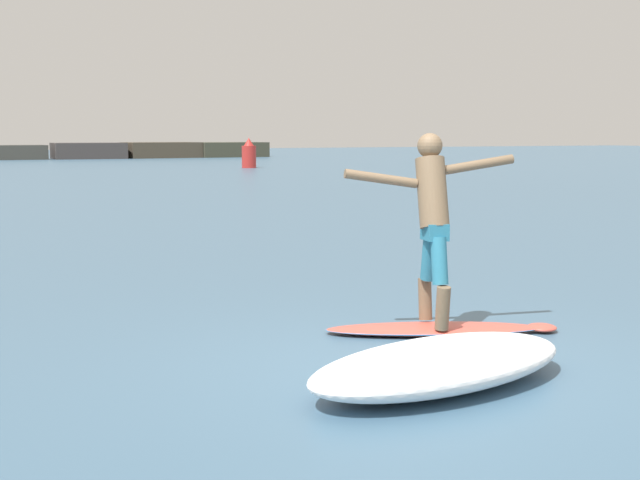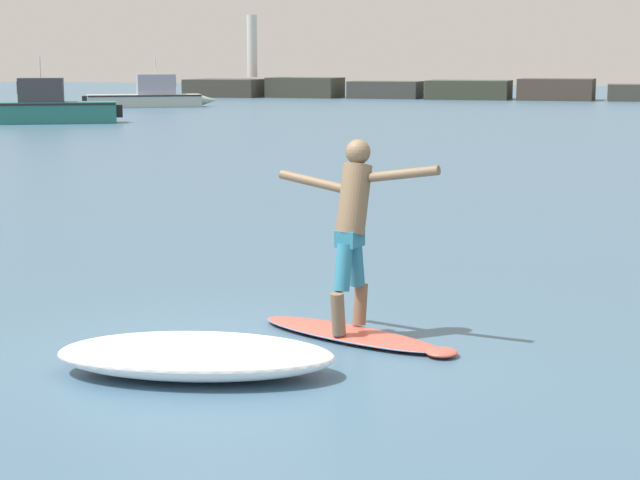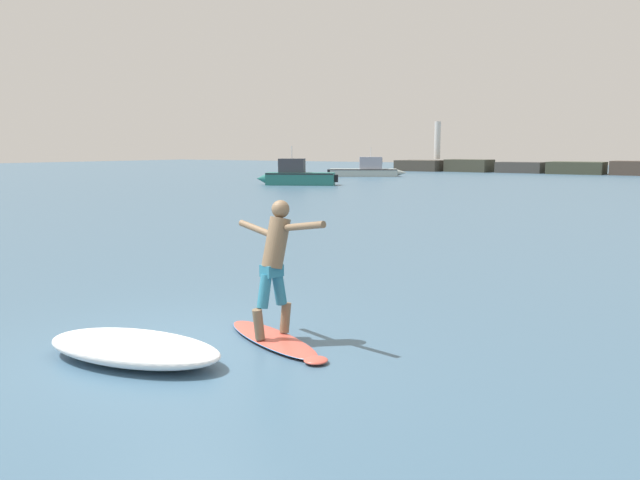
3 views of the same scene
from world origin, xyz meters
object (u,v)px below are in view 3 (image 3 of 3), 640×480
object	(u,v)px
surfer	(275,256)
fishing_boat_near_jetty	(367,170)
small_boat_offshore	(296,176)
surfboard	(274,339)

from	to	relation	value
surfer	fishing_boat_near_jetty	distance (m)	50.02
fishing_boat_near_jetty	small_boat_offshore	bearing A→B (deg)	-81.07
surfboard	surfer	distance (m)	1.12
surfboard	small_boat_offshore	world-z (taller)	small_boat_offshore
small_boat_offshore	surfer	bearing A→B (deg)	-55.58
surfboard	fishing_boat_near_jetty	distance (m)	50.10
fishing_boat_near_jetty	small_boat_offshore	world-z (taller)	small_boat_offshore
surfboard	fishing_boat_near_jetty	xyz separation A→B (m)	(-22.78, 44.62, 0.55)
small_boat_offshore	surfboard	bearing A→B (deg)	-55.62
surfboard	surfer	xyz separation A→B (m)	(-0.02, 0.08, 1.12)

